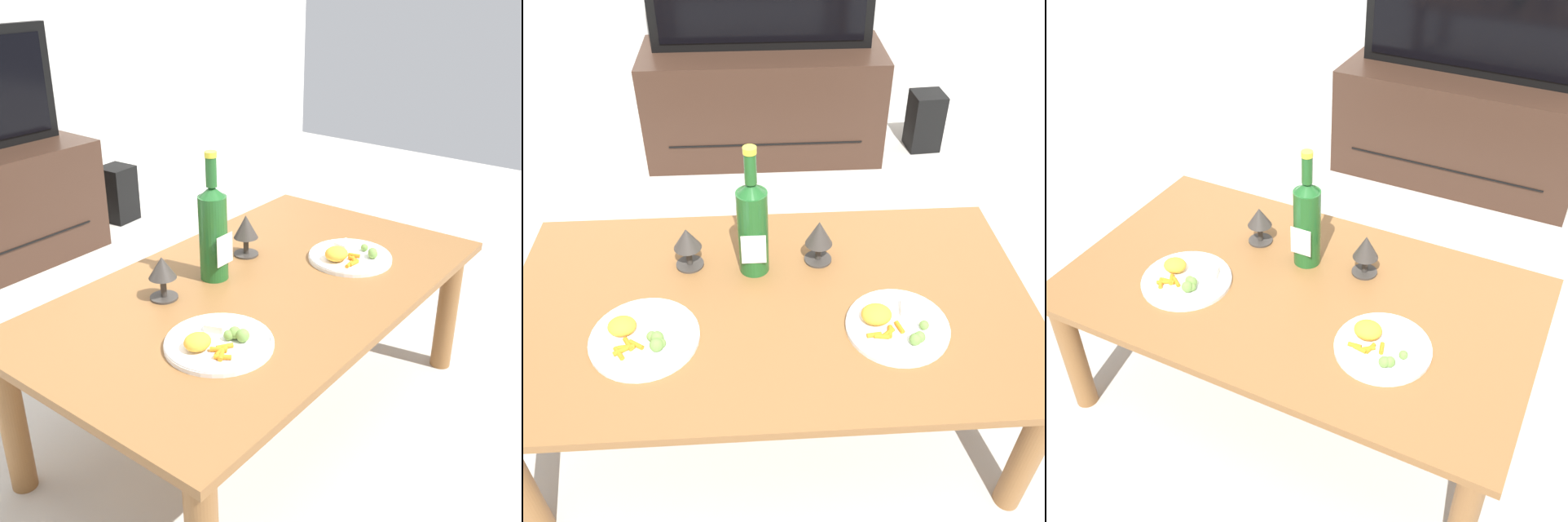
{
  "view_description": "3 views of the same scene",
  "coord_description": "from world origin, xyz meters",
  "views": [
    {
      "loc": [
        -1.31,
        -1.01,
        1.33
      ],
      "look_at": [
        0.03,
        0.02,
        0.53
      ],
      "focal_mm": 44.43,
      "sensor_mm": 36.0,
      "label": 1
    },
    {
      "loc": [
        -0.03,
        -1.1,
        1.52
      ],
      "look_at": [
        0.04,
        0.08,
        0.54
      ],
      "focal_mm": 39.33,
      "sensor_mm": 36.0,
      "label": 2
    },
    {
      "loc": [
        0.67,
        -1.28,
        1.69
      ],
      "look_at": [
        -0.0,
        0.07,
        0.53
      ],
      "focal_mm": 43.98,
      "sensor_mm": 36.0,
      "label": 3
    }
  ],
  "objects": [
    {
      "name": "tv_screen",
      "position": [
        0.04,
        1.7,
        0.81
      ],
      "size": [
        1.06,
        0.05,
        0.53
      ],
      "color": "black",
      "rests_on": "tv_stand"
    },
    {
      "name": "goblet_left",
      "position": [
        -0.22,
        0.16,
        0.56
      ],
      "size": [
        0.08,
        0.08,
        0.13
      ],
      "color": "#38332D",
      "rests_on": "dining_table"
    },
    {
      "name": "dinner_plate_left",
      "position": [
        -0.32,
        -0.12,
        0.49
      ],
      "size": [
        0.27,
        0.27,
        0.05
      ],
      "color": "white",
      "rests_on": "dining_table"
    },
    {
      "name": "dining_table",
      "position": [
        0.0,
        0.0,
        0.4
      ],
      "size": [
        1.39,
        0.81,
        0.47
      ],
      "color": "brown",
      "rests_on": "ground_plane"
    },
    {
      "name": "goblet_right",
      "position": [
        0.14,
        0.16,
        0.56
      ],
      "size": [
        0.08,
        0.08,
        0.13
      ],
      "color": "#38332D",
      "rests_on": "dining_table"
    },
    {
      "name": "tv_stand",
      "position": [
        0.04,
        1.7,
        0.27
      ],
      "size": [
        1.19,
        0.51,
        0.54
      ],
      "color": "#382319",
      "rests_on": "ground_plane"
    },
    {
      "name": "ground_plane",
      "position": [
        0.0,
        0.0,
        0.0
      ],
      "size": [
        6.4,
        6.4,
        0.0
      ],
      "primitive_type": "plane",
      "color": "#B7B2A8"
    },
    {
      "name": "wine_bottle",
      "position": [
        -0.04,
        0.14,
        0.63
      ],
      "size": [
        0.08,
        0.09,
        0.38
      ],
      "color": "#1E5923",
      "rests_on": "dining_table"
    },
    {
      "name": "dinner_plate_right",
      "position": [
        0.31,
        -0.12,
        0.49
      ],
      "size": [
        0.26,
        0.26,
        0.05
      ],
      "color": "white",
      "rests_on": "dining_table"
    }
  ]
}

